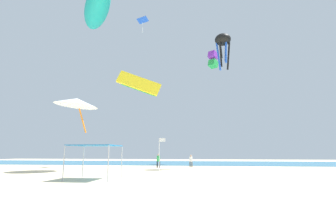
# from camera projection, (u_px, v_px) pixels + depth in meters

# --- Properties ---
(ground) EXTENTS (110.00, 110.00, 0.10)m
(ground) POSITION_uv_depth(u_px,v_px,m) (156.00, 179.00, 18.36)
(ground) COLOR beige
(ocean_strip) EXTENTS (110.00, 20.45, 0.03)m
(ocean_strip) POSITION_uv_depth(u_px,v_px,m) (183.00, 163.00, 46.57)
(ocean_strip) COLOR teal
(ocean_strip) RESTS_ON ground
(canopy_tent) EXTENTS (3.23, 2.94, 2.47)m
(canopy_tent) POSITION_uv_depth(u_px,v_px,m) (95.00, 147.00, 18.25)
(canopy_tent) COLOR #B2B2B7
(canopy_tent) RESTS_ON ground
(person_near_tent) EXTENTS (0.40, 0.39, 1.64)m
(person_near_tent) POSITION_uv_depth(u_px,v_px,m) (191.00, 160.00, 33.10)
(person_near_tent) COLOR brown
(person_near_tent) RESTS_ON ground
(person_leftmost) EXTENTS (0.47, 0.42, 1.77)m
(person_leftmost) POSITION_uv_depth(u_px,v_px,m) (158.00, 160.00, 32.19)
(person_leftmost) COLOR black
(person_leftmost) RESTS_ON ground
(banner_flag) EXTENTS (0.61, 0.06, 3.32)m
(banner_flag) POSITION_uv_depth(u_px,v_px,m) (160.00, 152.00, 23.94)
(banner_flag) COLOR silver
(banner_flag) RESTS_ON ground
(kite_diamond_blue) EXTENTS (1.73, 1.76, 2.37)m
(kite_diamond_blue) POSITION_uv_depth(u_px,v_px,m) (143.00, 21.00, 39.48)
(kite_diamond_blue) COLOR blue
(kite_box_purple) EXTENTS (2.01, 2.09, 3.15)m
(kite_box_purple) POSITION_uv_depth(u_px,v_px,m) (213.00, 60.00, 45.44)
(kite_box_purple) COLOR purple
(kite_delta_white) EXTENTS (5.30, 5.25, 3.88)m
(kite_delta_white) POSITION_uv_depth(u_px,v_px,m) (77.00, 102.00, 27.32)
(kite_delta_white) COLOR white
(kite_octopus_black) EXTENTS (2.91, 2.91, 4.95)m
(kite_octopus_black) POSITION_uv_depth(u_px,v_px,m) (223.00, 42.00, 32.72)
(kite_octopus_black) COLOR black
(kite_parafoil_yellow) EXTENTS (5.97, 1.49, 3.66)m
(kite_parafoil_yellow) POSITION_uv_depth(u_px,v_px,m) (139.00, 84.00, 32.84)
(kite_parafoil_yellow) COLOR yellow
(kite_inflatable_teal) EXTENTS (6.46, 8.13, 3.16)m
(kite_inflatable_teal) POSITION_uv_depth(u_px,v_px,m) (97.00, 8.00, 24.58)
(kite_inflatable_teal) COLOR teal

